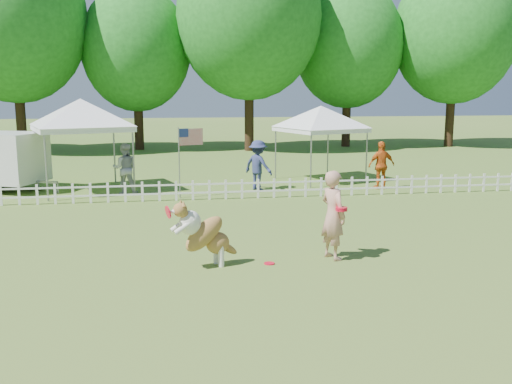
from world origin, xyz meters
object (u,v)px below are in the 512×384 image
at_px(flag_pole, 179,163).
at_px(spectator_c, 381,165).
at_px(dog, 205,234).
at_px(canopy_tent_left, 83,146).
at_px(canopy_tent_right, 320,144).
at_px(frisbee_on_turf, 269,263).
at_px(handler, 333,215).
at_px(spectator_b, 258,165).
at_px(spectator_a, 125,169).

xyz_separation_m(flag_pole, spectator_c, (6.74, 0.64, -0.29)).
distance_m(dog, canopy_tent_left, 9.51).
bearing_deg(canopy_tent_right, frisbee_on_turf, -129.78).
xyz_separation_m(canopy_tent_right, flag_pole, (-5.17, -2.69, -0.25)).
height_order(handler, canopy_tent_right, canopy_tent_right).
xyz_separation_m(canopy_tent_left, spectator_b, (5.70, -0.63, -0.65)).
height_order(handler, spectator_a, handler).
distance_m(canopy_tent_right, flag_pole, 5.83).
bearing_deg(flag_pole, frisbee_on_turf, -96.07).
bearing_deg(spectator_c, flag_pole, -1.39).
xyz_separation_m(canopy_tent_left, flag_pole, (3.07, -1.74, -0.39)).
relative_size(handler, spectator_b, 1.06).
distance_m(canopy_tent_left, canopy_tent_right, 8.30).
height_order(canopy_tent_right, spectator_b, canopy_tent_right).
bearing_deg(canopy_tent_left, frisbee_on_turf, -80.44).
bearing_deg(spectator_b, handler, 138.88).
distance_m(frisbee_on_turf, spectator_a, 8.81).
bearing_deg(spectator_c, handler, 55.80).
height_order(dog, flag_pole, flag_pole).
height_order(dog, frisbee_on_turf, dog).
distance_m(handler, spectator_a, 9.18).
distance_m(spectator_a, spectator_b, 4.33).
bearing_deg(canopy_tent_right, spectator_a, 174.06).
xyz_separation_m(canopy_tent_left, spectator_a, (1.37, -0.69, -0.66)).
height_order(canopy_tent_left, flag_pole, canopy_tent_left).
distance_m(canopy_tent_right, spectator_b, 3.04).
relative_size(dog, canopy_tent_left, 0.44).
distance_m(dog, spectator_c, 10.08).
xyz_separation_m(handler, spectator_a, (-4.52, 7.99, -0.07)).
bearing_deg(canopy_tent_right, spectator_c, -71.86).
xyz_separation_m(frisbee_on_turf, flag_pole, (-1.52, 7.11, 1.08)).
bearing_deg(handler, canopy_tent_left, 12.76).
relative_size(canopy_tent_right, spectator_a, 1.64).
bearing_deg(frisbee_on_turf, spectator_b, 82.35).
bearing_deg(spectator_c, spectator_b, -13.30).
distance_m(frisbee_on_turf, spectator_c, 9.38).
relative_size(handler, dog, 1.36).
relative_size(handler, spectator_a, 1.08).
relative_size(flag_pole, spectator_c, 1.36).
xyz_separation_m(spectator_b, spectator_c, (4.12, -0.47, -0.02)).
height_order(dog, canopy_tent_right, canopy_tent_right).
xyz_separation_m(dog, flag_pole, (-0.30, 7.11, 0.44)).
relative_size(spectator_b, spectator_c, 1.03).
relative_size(dog, frisbee_on_turf, 6.26).
relative_size(handler, spectator_c, 1.09).
height_order(canopy_tent_left, spectator_c, canopy_tent_left).
xyz_separation_m(canopy_tent_right, spectator_c, (1.57, -2.05, -0.53)).
xyz_separation_m(frisbee_on_turf, canopy_tent_right, (3.65, 9.80, 1.33)).
xyz_separation_m(frisbee_on_turf, spectator_b, (1.10, 8.22, 0.82)).
height_order(flag_pole, spectator_b, flag_pole).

